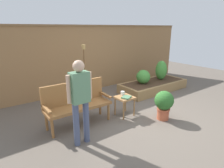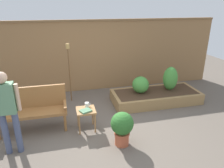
# 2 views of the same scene
# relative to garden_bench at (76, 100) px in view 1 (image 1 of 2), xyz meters

# --- Properties ---
(ground_plane) EXTENTS (14.00, 14.00, 0.00)m
(ground_plane) POSITION_rel_garden_bench_xyz_m (1.42, -0.64, -0.54)
(ground_plane) COLOR #60564C
(fence_back) EXTENTS (8.40, 0.14, 2.16)m
(fence_back) POSITION_rel_garden_bench_xyz_m (1.42, 1.96, 0.55)
(fence_back) COLOR olive
(fence_back) RESTS_ON ground_plane
(garden_bench) EXTENTS (1.44, 0.48, 0.94)m
(garden_bench) POSITION_rel_garden_bench_xyz_m (0.00, 0.00, 0.00)
(garden_bench) COLOR #936033
(garden_bench) RESTS_ON ground_plane
(side_table) EXTENTS (0.40, 0.40, 0.48)m
(side_table) POSITION_rel_garden_bench_xyz_m (1.11, -0.32, -0.15)
(side_table) COLOR #9E7042
(side_table) RESTS_ON ground_plane
(cup_on_table) EXTENTS (0.13, 0.09, 0.10)m
(cup_on_table) POSITION_rel_garden_bench_xyz_m (1.15, -0.18, -0.02)
(cup_on_table) COLOR white
(cup_on_table) RESTS_ON side_table
(book_on_table) EXTENTS (0.28, 0.26, 0.03)m
(book_on_table) POSITION_rel_garden_bench_xyz_m (1.10, -0.40, -0.05)
(book_on_table) COLOR #4C7A56
(book_on_table) RESTS_ON side_table
(potted_boxwood) EXTENTS (0.44, 0.44, 0.69)m
(potted_boxwood) POSITION_rel_garden_bench_xyz_m (1.71, -1.01, -0.14)
(potted_boxwood) COLOR #B75638
(potted_boxwood) RESTS_ON ground_plane
(raised_planter_bed) EXTENTS (2.40, 1.00, 0.30)m
(raised_planter_bed) POSITION_rel_garden_bench_xyz_m (3.16, 0.61, -0.39)
(raised_planter_bed) COLOR #997547
(raised_planter_bed) RESTS_ON ground_plane
(shrub_near_bench) EXTENTS (0.45, 0.45, 0.45)m
(shrub_near_bench) POSITION_rel_garden_bench_xyz_m (2.72, 0.67, -0.02)
(shrub_near_bench) COLOR brown
(shrub_near_bench) RESTS_ON raised_planter_bed
(shrub_far_corner) EXTENTS (0.40, 0.40, 0.66)m
(shrub_far_corner) POSITION_rel_garden_bench_xyz_m (3.59, 0.67, 0.09)
(shrub_far_corner) COLOR brown
(shrub_far_corner) RESTS_ON raised_planter_bed
(tiki_torch) EXTENTS (0.10, 0.10, 1.62)m
(tiki_torch) POSITION_rel_garden_bench_xyz_m (0.87, 1.23, 0.57)
(tiki_torch) COLOR brown
(tiki_torch) RESTS_ON ground_plane
(person_by_bench) EXTENTS (0.47, 0.20, 1.56)m
(person_by_bench) POSITION_rel_garden_bench_xyz_m (-0.28, -0.76, 0.39)
(person_by_bench) COLOR #475170
(person_by_bench) RESTS_ON ground_plane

